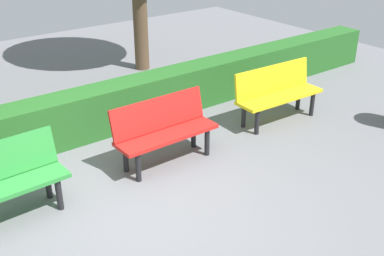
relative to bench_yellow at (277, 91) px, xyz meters
The scene contains 4 objects.
ground_plane 3.18m from the bench_yellow, 12.21° to the left, with size 16.00×16.00×0.00m, color slate.
bench_yellow is the anchor object (origin of this frame).
bench_red 2.14m from the bench_yellow, ahead, with size 1.40×0.48×0.86m.
hedge_row 2.49m from the bench_yellow, 30.43° to the right, with size 11.32×0.50×0.70m, color #266023.
Camera 1 is at (2.13, 4.00, 3.16)m, focal length 44.36 mm.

